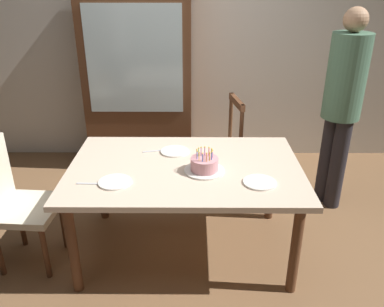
% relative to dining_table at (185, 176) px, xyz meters
% --- Properties ---
extents(ground, '(6.40, 6.40, 0.00)m').
position_rel_dining_table_xyz_m(ground, '(0.00, 0.00, -0.65)').
color(ground, brown).
extents(back_wall, '(6.40, 0.10, 2.60)m').
position_rel_dining_table_xyz_m(back_wall, '(0.00, 1.85, 0.65)').
color(back_wall, beige).
rests_on(back_wall, ground).
extents(dining_table, '(1.65, 1.08, 0.72)m').
position_rel_dining_table_xyz_m(dining_table, '(0.00, 0.00, 0.00)').
color(dining_table, beige).
rests_on(dining_table, ground).
extents(birthday_cake, '(0.28, 0.28, 0.17)m').
position_rel_dining_table_xyz_m(birthday_cake, '(0.14, -0.08, 0.12)').
color(birthday_cake, silver).
rests_on(birthday_cake, dining_table).
extents(plate_near_celebrant, '(0.22, 0.22, 0.01)m').
position_rel_dining_table_xyz_m(plate_near_celebrant, '(-0.45, -0.24, 0.08)').
color(plate_near_celebrant, white).
rests_on(plate_near_celebrant, dining_table).
extents(plate_far_side, '(0.22, 0.22, 0.01)m').
position_rel_dining_table_xyz_m(plate_far_side, '(-0.08, 0.24, 0.08)').
color(plate_far_side, white).
rests_on(plate_far_side, dining_table).
extents(plate_near_guest, '(0.22, 0.22, 0.01)m').
position_rel_dining_table_xyz_m(plate_near_guest, '(0.50, -0.24, 0.08)').
color(plate_near_guest, white).
rests_on(plate_near_guest, dining_table).
extents(fork_near_celebrant, '(0.18, 0.02, 0.01)m').
position_rel_dining_table_xyz_m(fork_near_celebrant, '(-0.61, -0.26, 0.08)').
color(fork_near_celebrant, silver).
rests_on(fork_near_celebrant, dining_table).
extents(fork_far_side, '(0.18, 0.06, 0.01)m').
position_rel_dining_table_xyz_m(fork_far_side, '(-0.24, 0.25, 0.08)').
color(fork_far_side, silver).
rests_on(fork_far_side, dining_table).
extents(chair_spindle_back, '(0.51, 0.51, 0.95)m').
position_rel_dining_table_xyz_m(chair_spindle_back, '(0.28, 0.87, -0.19)').
color(chair_spindle_back, beige).
rests_on(chair_spindle_back, ground).
extents(chair_upholstered, '(0.47, 0.47, 0.95)m').
position_rel_dining_table_xyz_m(chair_upholstered, '(-1.21, -0.13, -0.11)').
color(chair_upholstered, beige).
rests_on(chair_upholstered, ground).
extents(person_guest, '(0.32, 0.32, 1.74)m').
position_rel_dining_table_xyz_m(person_guest, '(1.32, 0.70, 0.35)').
color(person_guest, '#262328').
rests_on(person_guest, ground).
extents(china_cabinet, '(1.10, 0.45, 1.90)m').
position_rel_dining_table_xyz_m(china_cabinet, '(-0.52, 1.56, 0.31)').
color(china_cabinet, '#56331E').
rests_on(china_cabinet, ground).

